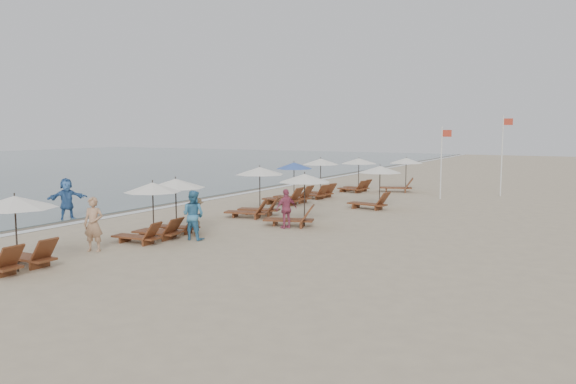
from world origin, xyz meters
The scene contains 20 objects.
ground centered at (0.00, 0.00, 0.00)m, with size 160.00×160.00×0.00m, color tan.
wet_sand_band centered at (-12.50, 10.00, 0.00)m, with size 3.20×140.00×0.01m, color #6B5E4C.
foam_line centered at (-11.20, 10.00, 0.01)m, with size 0.50×140.00×0.02m, color white.
lounger_station_0 centered at (-5.92, -4.40, 1.11)m, with size 2.68×2.37×2.21m.
lounger_station_1 centered at (-5.47, 0.84, 1.08)m, with size 2.39×2.05×2.19m.
lounger_station_2 centered at (-5.55, 2.25, 1.23)m, with size 2.46×2.27×2.21m.
lounger_station_3 centered at (-5.28, 7.82, 1.15)m, with size 2.67×2.34×2.35m.
lounger_station_4 centered at (-6.18, 12.68, 0.98)m, with size 2.65×2.16×2.30m.
lounger_station_5 centered at (-6.01, 15.83, 1.18)m, with size 2.57×2.29×2.36m.
lounger_station_6 centered at (-5.26, 20.06, 1.25)m, with size 2.55×2.40×2.21m.
inland_station_0 centered at (-2.33, 6.44, 1.30)m, with size 2.84×2.27×2.22m.
inland_station_1 centered at (-1.35, 12.99, 1.34)m, with size 2.77×2.24×2.22m.
inland_station_2 centered at (-2.71, 21.53, 1.31)m, with size 2.84×2.25×2.22m.
beachgoer_near centered at (-5.93, -1.34, 0.92)m, with size 0.67×0.44×1.85m, color tan.
beachgoer_mid_a centered at (-4.28, 1.92, 0.93)m, with size 0.90×0.70×1.85m, color teal.
beachgoer_mid_b centered at (-4.67, 2.62, 0.75)m, with size 0.96×0.55×1.49m, color olive.
beachgoer_far_a centered at (-2.45, 5.75, 0.82)m, with size 0.96×0.40×1.65m, color #AA4462.
waterline_walker centered at (-12.35, 2.94, 0.95)m, with size 1.76×0.56×1.90m, color #35619F.
flag_pole_near centered at (0.56, 19.00, 2.37)m, with size 0.60×0.08×4.25m.
flag_pole_far centered at (3.43, 22.16, 2.72)m, with size 0.60×0.08×4.94m.
Camera 1 is at (9.13, -14.86, 4.12)m, focal length 35.95 mm.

